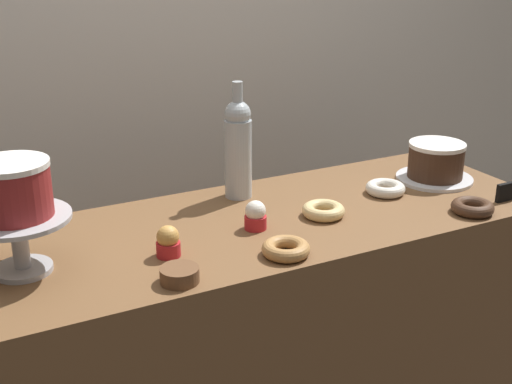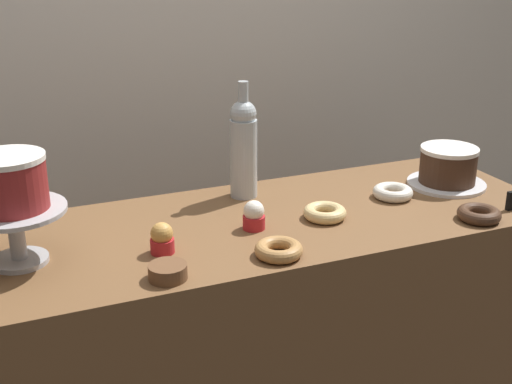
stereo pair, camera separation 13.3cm
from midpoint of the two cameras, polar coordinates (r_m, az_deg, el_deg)
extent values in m
cube|color=silver|center=(2.42, -11.26, 13.57)|extent=(6.00, 0.05, 2.60)
cube|color=brown|center=(1.96, -2.00, -14.63)|extent=(1.60, 0.56, 0.90)
cylinder|color=#B2B2B7|center=(1.59, -21.25, -6.08)|extent=(0.13, 0.13, 0.01)
cylinder|color=#B2B2B7|center=(1.57, -21.54, -4.10)|extent=(0.04, 0.04, 0.11)
cylinder|color=#B2B2B7|center=(1.55, -21.83, -2.08)|extent=(0.23, 0.23, 0.01)
cylinder|color=maroon|center=(1.53, -22.12, -0.02)|extent=(0.16, 0.16, 0.11)
cylinder|color=white|center=(1.51, -22.43, 2.13)|extent=(0.16, 0.16, 0.01)
cylinder|color=white|center=(2.09, 12.99, 1.10)|extent=(0.23, 0.23, 0.01)
cylinder|color=#3D2619|center=(2.07, 13.11, 2.45)|extent=(0.16, 0.16, 0.09)
cylinder|color=white|center=(2.05, 13.22, 3.85)|extent=(0.17, 0.17, 0.01)
cylinder|color=#B2BCC1|center=(1.88, -3.55, 2.76)|extent=(0.08, 0.08, 0.22)
sphere|color=#B2BCC1|center=(1.84, -3.63, 6.53)|extent=(0.07, 0.07, 0.07)
cylinder|color=#B2BCC1|center=(1.83, -3.67, 8.08)|extent=(0.03, 0.03, 0.08)
cylinder|color=red|center=(1.57, -9.78, -4.79)|extent=(0.06, 0.06, 0.03)
sphere|color=#CC9347|center=(1.56, -9.85, -3.75)|extent=(0.05, 0.05, 0.05)
cylinder|color=red|center=(1.69, -2.30, -2.60)|extent=(0.06, 0.06, 0.03)
sphere|color=white|center=(1.68, -2.31, -1.62)|extent=(0.05, 0.05, 0.05)
torus|color=#E0C17F|center=(1.77, 3.55, -1.60)|extent=(0.11, 0.11, 0.03)
torus|color=silver|center=(1.94, 8.91, 0.28)|extent=(0.11, 0.11, 0.03)
torus|color=#472D1E|center=(1.86, 15.80, -1.26)|extent=(0.11, 0.11, 0.03)
torus|color=#B27F47|center=(1.55, 0.07, -4.84)|extent=(0.11, 0.11, 0.03)
cylinder|color=brown|center=(1.46, -9.04, -7.32)|extent=(0.08, 0.08, 0.01)
cylinder|color=brown|center=(1.46, -9.07, -6.94)|extent=(0.08, 0.08, 0.01)
cylinder|color=brown|center=(1.45, -9.09, -6.56)|extent=(0.08, 0.08, 0.01)
cube|color=black|center=(1.97, 18.52, -0.01)|extent=(0.07, 0.01, 0.05)
camera|label=1|loc=(0.07, -92.22, -0.84)|focal=47.63mm
camera|label=2|loc=(0.07, 87.78, 0.84)|focal=47.63mm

